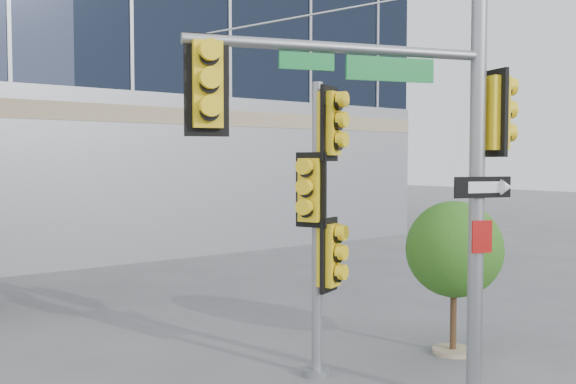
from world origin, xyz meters
TOP-DOWN VIEW (x-y plane):
  - main_signal_pole at (-0.49, -0.86)m, footprint 4.61×1.94m
  - secondary_signal_pole at (-0.50, 1.03)m, footprint 0.93×0.67m
  - street_tree at (2.38, 0.55)m, footprint 1.84×1.80m

SIDE VIEW (x-z plane):
  - street_tree at x=2.38m, z-range 0.45..3.32m
  - secondary_signal_pole at x=-0.50m, z-range 0.43..5.35m
  - main_signal_pole at x=-0.49m, z-range 0.74..6.91m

